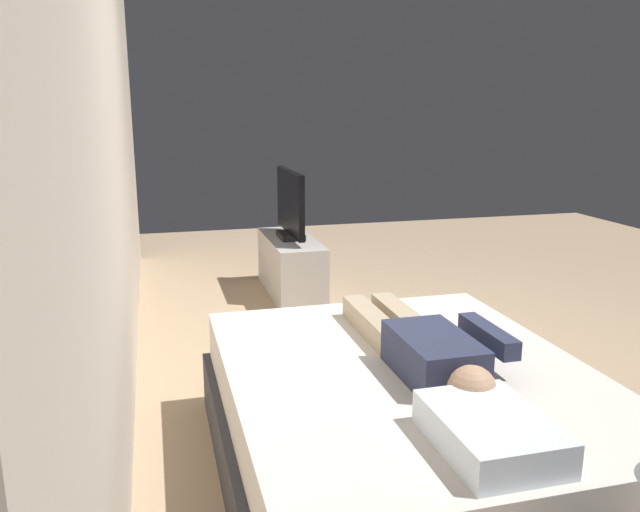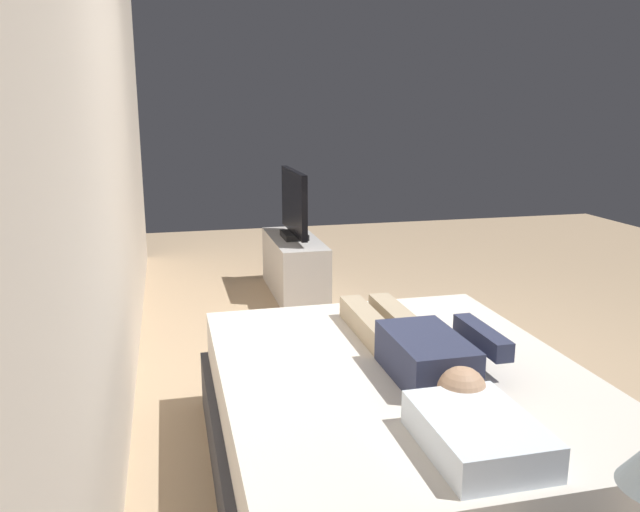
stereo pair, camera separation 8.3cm
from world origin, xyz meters
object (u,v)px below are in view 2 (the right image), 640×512
(bed, at_px, (400,428))
(tv, at_px, (294,206))
(tv_stand, at_px, (294,266))
(pillow, at_px, (477,434))
(remote, at_px, (485,342))
(person, at_px, (417,347))

(bed, distance_m, tv, 3.02)
(tv_stand, bearing_deg, bed, 177.53)
(bed, distance_m, pillow, 0.75)
(remote, bearing_deg, tv_stand, 7.19)
(person, xyz_separation_m, remote, (0.15, -0.40, -0.07))
(pillow, height_order, person, person)
(person, height_order, tv, tv)
(pillow, height_order, remote, pillow)
(pillow, bearing_deg, remote, -29.41)
(bed, relative_size, remote, 13.25)
(bed, bearing_deg, tv_stand, -2.47)
(pillow, distance_m, remote, 0.98)
(tv_stand, bearing_deg, pillow, 177.98)
(person, bearing_deg, pillow, 173.80)
(bed, xyz_separation_m, remote, (0.18, -0.48, 0.29))
(tv_stand, bearing_deg, person, 178.99)
(remote, bearing_deg, bed, 110.51)
(tv_stand, relative_size, tv, 1.25)
(bed, bearing_deg, person, -69.29)
(person, height_order, remote, person)
(tv_stand, bearing_deg, remote, -172.81)
(person, distance_m, tv, 2.95)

